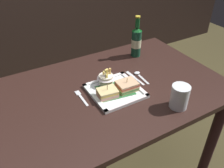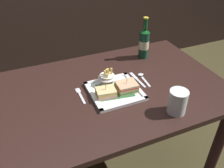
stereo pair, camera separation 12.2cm
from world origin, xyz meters
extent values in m
cube|color=black|center=(0.00, 0.00, 0.73)|extent=(1.26, 0.80, 0.03)
cylinder|color=black|center=(0.56, -0.33, 0.36)|extent=(0.06, 0.06, 0.71)
cylinder|color=#311B08|center=(-0.56, 0.33, 0.36)|extent=(0.06, 0.06, 0.71)
cylinder|color=black|center=(0.56, 0.33, 0.36)|extent=(0.06, 0.06, 0.71)
cube|color=white|center=(0.01, -0.04, 0.75)|extent=(0.26, 0.26, 0.01)
cube|color=#296432|center=(0.01, -0.04, 0.76)|extent=(0.20, 0.17, 0.00)
cube|color=white|center=(0.01, -0.16, 0.76)|extent=(0.26, 0.02, 0.01)
cube|color=white|center=(0.01, 0.08, 0.76)|extent=(0.26, 0.02, 0.01)
cube|color=white|center=(-0.11, -0.04, 0.76)|extent=(0.02, 0.26, 0.01)
cube|color=white|center=(0.13, -0.04, 0.76)|extent=(0.02, 0.26, 0.01)
cube|color=#DDBE89|center=(-0.05, -0.06, 0.76)|extent=(0.10, 0.09, 0.01)
cube|color=pink|center=(-0.05, -0.06, 0.77)|extent=(0.10, 0.09, 0.01)
cube|color=#E2B981|center=(-0.05, -0.06, 0.77)|extent=(0.10, 0.09, 0.01)
cube|color=#EEBE4D|center=(-0.05, -0.06, 0.78)|extent=(0.10, 0.09, 0.01)
cube|color=#DAC080|center=(-0.05, -0.06, 0.79)|extent=(0.10, 0.09, 0.01)
cylinder|color=tan|center=(-0.05, -0.06, 0.79)|extent=(0.00, 0.00, 0.07)
cube|color=tan|center=(0.07, -0.06, 0.76)|extent=(0.11, 0.09, 0.01)
cube|color=#538646|center=(0.07, -0.06, 0.77)|extent=(0.11, 0.09, 0.01)
cube|color=tan|center=(0.07, -0.06, 0.78)|extent=(0.11, 0.09, 0.01)
cube|color=#C54F39|center=(0.07, -0.06, 0.79)|extent=(0.11, 0.09, 0.01)
cube|color=tan|center=(0.07, -0.06, 0.80)|extent=(0.11, 0.09, 0.01)
cylinder|color=tan|center=(0.07, -0.06, 0.79)|extent=(0.00, 0.00, 0.07)
cylinder|color=silver|center=(0.00, 0.03, 0.78)|extent=(0.08, 0.08, 0.06)
cone|color=silver|center=(0.00, 0.03, 0.81)|extent=(0.10, 0.10, 0.03)
cube|color=#F0CB63|center=(0.01, 0.03, 0.82)|extent=(0.01, 0.02, 0.07)
cube|color=#EDCF71|center=(-0.01, 0.04, 0.81)|extent=(0.01, 0.01, 0.05)
cube|color=#E2CF61|center=(-0.01, 0.01, 0.81)|extent=(0.01, 0.01, 0.05)
cube|color=#E4B35D|center=(0.03, 0.03, 0.82)|extent=(0.01, 0.01, 0.06)
cube|color=#F8D179|center=(0.00, 0.02, 0.81)|extent=(0.01, 0.01, 0.05)
cube|color=#EFD561|center=(0.00, 0.02, 0.82)|extent=(0.02, 0.02, 0.07)
cylinder|color=#14412C|center=(0.34, 0.24, 0.83)|extent=(0.06, 0.06, 0.17)
cone|color=#0D4A1A|center=(0.34, 0.24, 0.93)|extent=(0.06, 0.06, 0.02)
cylinder|color=#0F4A1F|center=(0.34, 0.24, 0.97)|extent=(0.03, 0.03, 0.06)
cylinder|color=gold|center=(0.34, 0.24, 1.01)|extent=(0.03, 0.03, 0.01)
cylinder|color=beige|center=(0.34, 0.24, 0.83)|extent=(0.06, 0.06, 0.05)
cylinder|color=silver|center=(0.21, -0.29, 0.80)|extent=(0.09, 0.09, 0.12)
cylinder|color=silver|center=(0.21, -0.29, 0.77)|extent=(0.08, 0.08, 0.05)
cube|color=silver|center=(-0.16, -0.02, 0.75)|extent=(0.01, 0.10, 0.00)
cube|color=silver|center=(-0.16, 0.05, 0.75)|extent=(0.02, 0.04, 0.00)
cube|color=silver|center=(0.18, -0.02, 0.75)|extent=(0.02, 0.09, 0.00)
cube|color=silver|center=(0.17, 0.06, 0.75)|extent=(0.02, 0.07, 0.00)
cube|color=silver|center=(0.21, -0.02, 0.75)|extent=(0.02, 0.10, 0.00)
ellipsoid|color=silver|center=(0.21, 0.05, 0.75)|extent=(0.03, 0.03, 0.01)
camera|label=1|loc=(-0.50, -0.89, 1.49)|focal=37.97mm
camera|label=2|loc=(-0.39, -0.95, 1.49)|focal=37.97mm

